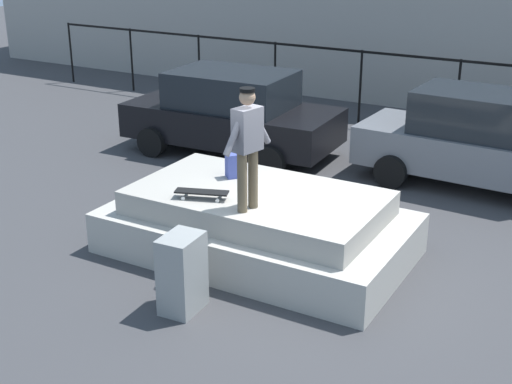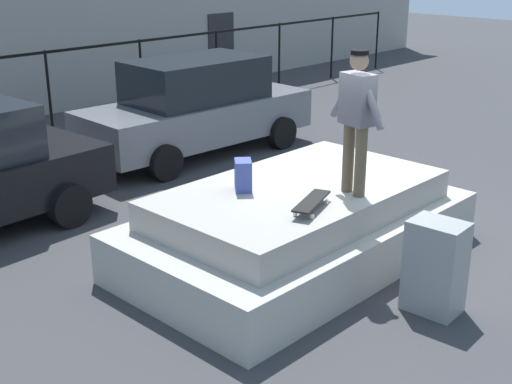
% 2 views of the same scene
% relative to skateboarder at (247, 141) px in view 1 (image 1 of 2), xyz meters
% --- Properties ---
extents(ground_plane, '(60.00, 60.00, 0.00)m').
position_rel_skateboarder_xyz_m(ground_plane, '(0.76, 0.52, -2.01)').
color(ground_plane, '#38383A').
extents(concrete_ledge, '(4.54, 2.62, 1.00)m').
position_rel_skateboarder_xyz_m(concrete_ledge, '(-0.22, 0.67, -1.55)').
color(concrete_ledge, '#ADA89E').
rests_on(concrete_ledge, ground_plane).
extents(skateboarder, '(0.32, 0.91, 1.73)m').
position_rel_skateboarder_xyz_m(skateboarder, '(0.00, 0.00, 0.00)').
color(skateboarder, brown).
rests_on(skateboarder, concrete_ledge).
extents(skateboard, '(0.81, 0.45, 0.12)m').
position_rel_skateboarder_xyz_m(skateboard, '(-0.78, 0.01, -0.90)').
color(skateboard, black).
rests_on(skateboard, concrete_ledge).
extents(backpack, '(0.34, 0.34, 0.39)m').
position_rel_skateboarder_xyz_m(backpack, '(-0.84, 1.05, -0.81)').
color(backpack, '#3F4C99').
rests_on(backpack, concrete_ledge).
extents(car_black_sedan_near, '(4.66, 2.41, 1.80)m').
position_rel_skateboarder_xyz_m(car_black_sedan_near, '(-3.14, 4.70, -1.10)').
color(car_black_sedan_near, black).
rests_on(car_black_sedan_near, ground_plane).
extents(car_grey_sedan_mid, '(4.74, 2.15, 1.85)m').
position_rel_skateboarder_xyz_m(car_grey_sedan_mid, '(2.08, 5.20, -1.08)').
color(car_grey_sedan_mid, slate).
rests_on(car_grey_sedan_mid, ground_plane).
extents(utility_box, '(0.47, 0.62, 1.06)m').
position_rel_skateboarder_xyz_m(utility_box, '(-0.23, -1.31, -1.48)').
color(utility_box, gray).
rests_on(utility_box, ground_plane).
extents(fence_row, '(24.06, 0.06, 1.83)m').
position_rel_skateboarder_xyz_m(fence_row, '(0.76, 8.33, -0.70)').
color(fence_row, black).
rests_on(fence_row, ground_plane).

